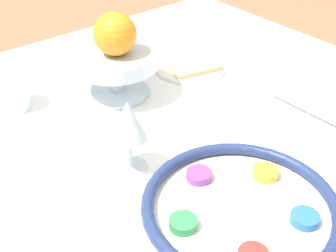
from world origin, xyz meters
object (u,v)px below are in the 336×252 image
seder_plate (241,208)px  napkin_roll (315,105)px  wine_glass (128,123)px  bread_plate (190,65)px  fruit_stand (115,63)px  orange_fruit (115,34)px  cup_near (11,93)px

seder_plate → napkin_roll: napkin_roll is taller
wine_glass → bread_plate: (0.22, -0.33, -0.09)m
fruit_stand → orange_fruit: 0.07m
fruit_stand → cup_near: fruit_stand is taller
bread_plate → napkin_roll: bearing=-168.3°
bread_plate → cup_near: 0.41m
wine_glass → fruit_stand: size_ratio=0.73×
orange_fruit → napkin_roll: 0.43m
bread_plate → cup_near: size_ratio=2.35×
seder_plate → orange_fruit: (0.41, -0.06, 0.13)m
orange_fruit → bread_plate: 0.25m
seder_plate → cup_near: size_ratio=4.11×
wine_glass → bread_plate: size_ratio=0.77×
bread_plate → napkin_roll: (-0.31, -0.06, 0.01)m
seder_plate → cup_near: cup_near is taller
seder_plate → orange_fruit: 0.44m
seder_plate → orange_fruit: orange_fruit is taller
orange_fruit → fruit_stand: bearing=-16.1°
wine_glass → napkin_roll: 0.41m
wine_glass → fruit_stand: bearing=-28.7°
fruit_stand → napkin_roll: 0.42m
fruit_stand → napkin_roll: (-0.32, -0.27, -0.05)m
fruit_stand → orange_fruit: size_ratio=2.11×
wine_glass → orange_fruit: size_ratio=1.54×
wine_glass → bread_plate: bearing=-56.4°
seder_plate → cup_near: 0.53m
seder_plate → fruit_stand: fruit_stand is taller
bread_plate → cup_near: (0.10, 0.40, 0.03)m
fruit_stand → cup_near: 0.22m
seder_plate → wine_glass: wine_glass is taller
fruit_stand → wine_glass: bearing=151.3°
bread_plate → napkin_roll: size_ratio=0.88×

